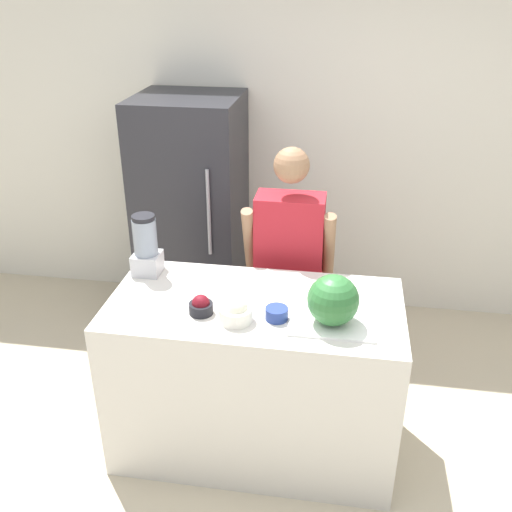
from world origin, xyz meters
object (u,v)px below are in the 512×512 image
at_px(person, 288,271).
at_px(blender, 146,247).
at_px(watermelon, 333,300).
at_px(bowl_cherries, 201,306).
at_px(bowl_small_blue, 277,314).
at_px(refrigerator, 193,214).
at_px(bowl_cream, 236,312).

xyz_separation_m(person, blender, (-0.76, -0.39, 0.29)).
bearing_deg(watermelon, bowl_cherries, 179.84).
distance_m(watermelon, bowl_small_blue, 0.29).
bearing_deg(blender, refrigerator, 91.72).
relative_size(person, bowl_cream, 9.61).
bearing_deg(watermelon, bowl_cream, -175.09).
xyz_separation_m(watermelon, bowl_cherries, (-0.65, 0.00, -0.10)).
xyz_separation_m(person, bowl_cream, (-0.18, -0.80, 0.18)).
bearing_deg(bowl_small_blue, watermelon, -1.66).
relative_size(bowl_cherries, bowl_small_blue, 1.08).
height_order(refrigerator, watermelon, refrigerator).
height_order(bowl_cream, bowl_small_blue, bowl_cream).
xyz_separation_m(refrigerator, bowl_cherries, (0.43, -1.45, 0.12)).
bearing_deg(blender, bowl_small_blue, -24.90).
xyz_separation_m(watermelon, blender, (-1.05, 0.37, 0.03)).
height_order(person, bowl_small_blue, person).
xyz_separation_m(bowl_small_blue, blender, (-0.78, 0.36, 0.13)).
relative_size(refrigerator, bowl_small_blue, 15.36).
distance_m(refrigerator, person, 1.05).
bearing_deg(bowl_cherries, watermelon, -0.16).
height_order(refrigerator, bowl_small_blue, refrigerator).
distance_m(person, watermelon, 0.85).
bearing_deg(watermelon, blender, 160.57).
distance_m(refrigerator, bowl_cream, 1.62).
bearing_deg(watermelon, refrigerator, 126.68).
bearing_deg(bowl_cherries, bowl_cream, -12.70).
height_order(refrigerator, bowl_cream, refrigerator).
relative_size(person, bowl_small_blue, 14.23).
bearing_deg(refrigerator, bowl_cream, -67.50).
height_order(refrigerator, bowl_cherries, refrigerator).
bearing_deg(refrigerator, bowl_small_blue, -60.63).
relative_size(bowl_cream, blender, 0.47).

